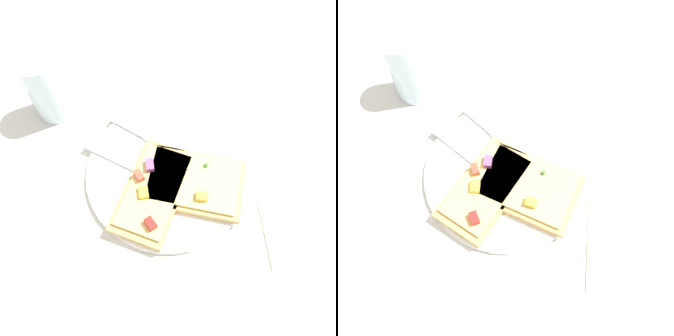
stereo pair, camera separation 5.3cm
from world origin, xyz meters
The scene contains 9 objects.
ground_plane centered at (0.00, 0.00, 0.00)m, with size 4.00×4.00×0.00m, color beige.
plate centered at (0.00, 0.00, 0.01)m, with size 0.27×0.27×0.01m.
fork centered at (0.01, -0.03, 0.01)m, with size 0.13×0.20×0.01m.
knife centered at (-0.06, -0.02, 0.01)m, with size 0.13×0.17×0.01m.
pizza_slice_main centered at (0.03, 0.04, 0.02)m, with size 0.14×0.18×0.03m.
pizza_slice_corner centered at (0.04, -0.03, 0.02)m, with size 0.19×0.15×0.03m.
crumb_scatter centered at (0.02, 0.03, 0.02)m, with size 0.04×0.06×0.01m.
drinking_glass centered at (-0.15, -0.19, 0.06)m, with size 0.07×0.07×0.13m.
napkin centered at (0.10, 0.18, 0.00)m, with size 0.14×0.09×0.01m.
Camera 2 is at (0.23, 0.03, 0.49)m, focal length 35.00 mm.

